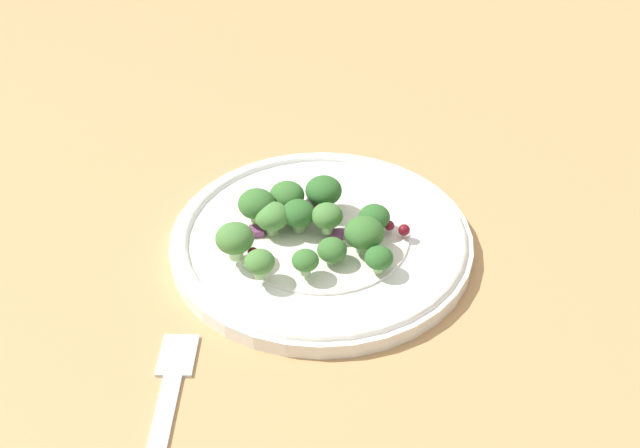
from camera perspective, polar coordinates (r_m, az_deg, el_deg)
ground_plane at (r=63.81cm, az=-2.05°, el=-2.07°), size 180.00×180.00×2.00cm
plate at (r=61.83cm, az=-0.00°, el=-1.34°), size 23.05×23.05×1.70cm
dressing_pool at (r=61.55cm, az=-0.00°, el=-1.02°), size 13.37×13.37×0.20cm
broccoli_floret_0 at (r=57.09cm, az=-1.03°, el=-2.60°), size 1.93×1.93×1.95cm
broccoli_floret_1 at (r=61.37cm, az=3.82°, el=0.44°), size 2.37×2.37×2.40cm
broccoli_floret_2 at (r=59.33cm, az=3.11°, el=-0.68°), size 2.94×2.94×2.98cm
broccoli_floret_3 at (r=61.03cm, az=-1.55°, el=0.61°), size 2.56×2.56×2.59cm
broccoli_floret_4 at (r=57.95cm, az=4.14°, el=-2.42°), size 2.06×2.06×2.08cm
broccoli_floret_5 at (r=61.97cm, az=-4.35°, el=1.61°), size 2.83×2.83×2.86cm
broccoli_floret_6 at (r=58.59cm, az=0.85°, el=-1.87°), size 2.17×2.17×2.19cm
broccoli_floret_7 at (r=61.03cm, az=-3.39°, el=0.50°), size 2.64×2.64×2.67cm
broccoli_floret_8 at (r=62.86cm, az=-2.33°, el=1.95°), size 2.72×2.72×2.76cm
broccoli_floret_9 at (r=60.98cm, az=0.57°, el=0.74°), size 2.36×2.36×2.39cm
broccoli_floret_10 at (r=58.37cm, az=-5.99°, el=-1.06°), size 2.78×2.78×2.82cm
broccoli_floret_11 at (r=56.78cm, az=-4.25°, el=-2.70°), size 2.14×2.14×2.16cm
broccoli_floret_12 at (r=62.76cm, az=0.25°, el=2.30°), size 2.83×2.83×2.86cm
cranberry_0 at (r=60.92cm, az=2.02°, el=-0.75°), size 0.72×0.72×0.72cm
cranberry_1 at (r=61.29cm, az=5.91°, el=-0.42°), size 0.89×0.89×0.89cm
cranberry_2 at (r=63.12cm, az=0.12°, el=0.59°), size 0.85×0.85×0.85cm
cranberry_3 at (r=61.64cm, az=4.88°, el=-0.11°), size 0.77×0.77×0.77cm
cranberry_4 at (r=59.35cm, az=-4.72°, el=-2.00°), size 0.80×0.80×0.80cm
onion_bit_0 at (r=61.81cm, az=-4.46°, el=-0.50°), size 1.31×1.29×0.59cm
onion_bit_1 at (r=64.21cm, az=-0.41°, el=1.51°), size 1.40×1.22×0.50cm
onion_bit_2 at (r=61.56cm, az=1.25°, el=-0.74°), size 1.03×1.05×0.44cm
fork at (r=51.31cm, az=-11.14°, el=-14.10°), size 5.06×18.63×0.50cm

